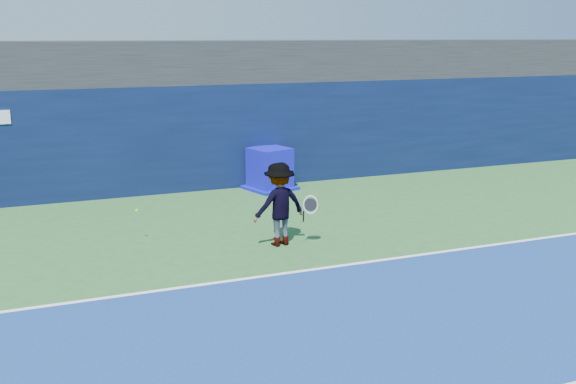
% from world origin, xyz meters
% --- Properties ---
extents(ground, '(80.00, 80.00, 0.00)m').
position_xyz_m(ground, '(0.00, 0.00, 0.00)').
color(ground, '#2C5E2A').
rests_on(ground, ground).
extents(baseline, '(24.00, 0.10, 0.01)m').
position_xyz_m(baseline, '(0.00, 3.00, 0.01)').
color(baseline, white).
rests_on(baseline, ground).
extents(stadium_band, '(36.00, 3.00, 1.20)m').
position_xyz_m(stadium_band, '(0.00, 11.50, 3.60)').
color(stadium_band, '#222327').
rests_on(stadium_band, back_wall_assembly).
extents(back_wall_assembly, '(36.00, 1.03, 3.00)m').
position_xyz_m(back_wall_assembly, '(-0.00, 10.50, 1.50)').
color(back_wall_assembly, '#091436').
rests_on(back_wall_assembly, ground).
extents(equipment_cart, '(1.58, 1.58, 1.21)m').
position_xyz_m(equipment_cart, '(2.02, 9.54, 0.55)').
color(equipment_cart, '#100CB4').
rests_on(equipment_cart, ground).
extents(tennis_player, '(1.37, 0.82, 1.78)m').
position_xyz_m(tennis_player, '(0.55, 4.67, 0.89)').
color(tennis_player, silver).
rests_on(tennis_player, ground).
extents(tennis_ball, '(0.06, 0.06, 0.06)m').
position_xyz_m(tennis_ball, '(-2.26, 5.92, 0.71)').
color(tennis_ball, '#C8ED1A').
rests_on(tennis_ball, ground).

